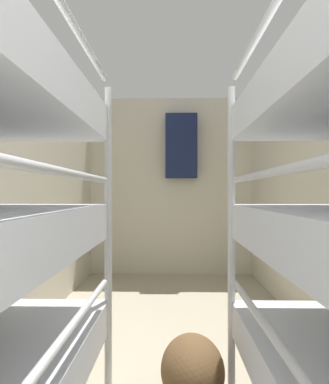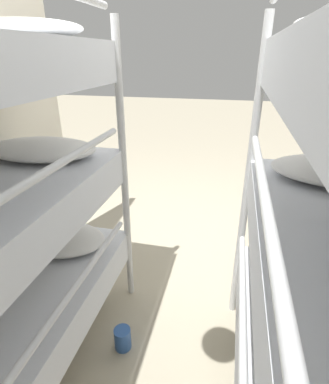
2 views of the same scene
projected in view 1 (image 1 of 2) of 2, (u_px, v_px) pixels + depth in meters
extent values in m
cube|color=beige|center=(171.00, 186.00, 4.91)|extent=(2.42, 0.06, 2.52)
cylinder|color=silver|center=(108.00, 237.00, 2.05)|extent=(0.04, 0.04, 1.79)
cylinder|color=silver|center=(60.00, 341.00, 1.17)|extent=(0.03, 1.54, 0.03)
cylinder|color=silver|center=(60.00, 172.00, 1.17)|extent=(0.03, 1.54, 0.03)
cylinder|color=silver|center=(61.00, 3.00, 1.17)|extent=(0.03, 1.54, 0.03)
cylinder|color=silver|center=(231.00, 237.00, 2.04)|extent=(0.04, 0.04, 1.79)
cylinder|color=silver|center=(278.00, 343.00, 1.15)|extent=(0.03, 1.54, 0.03)
cylinder|color=silver|center=(277.00, 171.00, 1.15)|extent=(0.03, 1.54, 0.03)
cylinder|color=silver|center=(277.00, 0.00, 1.15)|extent=(0.03, 1.54, 0.03)
ellipsoid|color=brown|center=(192.00, 369.00, 1.90)|extent=(0.35, 0.50, 0.35)
cube|color=#192347|center=(181.00, 146.00, 4.76)|extent=(0.44, 0.12, 0.90)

